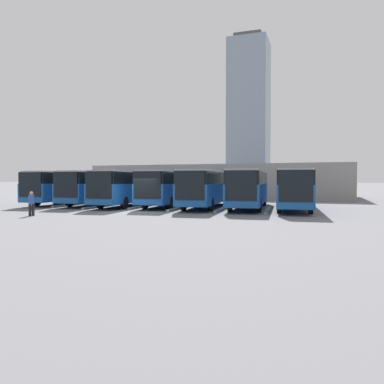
{
  "coord_description": "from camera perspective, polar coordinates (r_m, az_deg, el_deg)",
  "views": [
    {
      "loc": [
        -12.99,
        24.98,
        2.4
      ],
      "look_at": [
        -2.22,
        -6.09,
        1.32
      ],
      "focal_mm": 35.0,
      "sensor_mm": 36.0,
      "label": 1
    }
  ],
  "objects": [
    {
      "name": "bus_5",
      "position": [
        37.36,
        -13.69,
        0.87
      ],
      "size": [
        3.56,
        12.4,
        3.17
      ],
      "rotation": [
        0.0,
        0.0,
        0.09
      ],
      "color": "#19519E",
      "rests_on": "ground_plane"
    },
    {
      "name": "bus_2",
      "position": [
        32.37,
        2.3,
        0.77
      ],
      "size": [
        3.56,
        12.4,
        3.17
      ],
      "rotation": [
        0.0,
        0.0,
        0.09
      ],
      "color": "#19519E",
      "rests_on": "ground_plane"
    },
    {
      "name": "curb_divider_4",
      "position": [
        34.29,
        -13.46,
        -2.06
      ],
      "size": [
        0.86,
        6.81,
        0.15
      ],
      "primitive_type": "cube",
      "rotation": [
        0.0,
        0.0,
        0.09
      ],
      "color": "#9E9E99",
      "rests_on": "ground_plane"
    },
    {
      "name": "curb_divider_3",
      "position": [
        33.34,
        -7.3,
        -2.13
      ],
      "size": [
        0.86,
        6.81,
        0.15
      ],
      "primitive_type": "cube",
      "rotation": [
        0.0,
        0.0,
        0.09
      ],
      "color": "#9E9E99",
      "rests_on": "ground_plane"
    },
    {
      "name": "bus_6",
      "position": [
        39.46,
        -18.1,
        0.88
      ],
      "size": [
        3.56,
        12.4,
        3.17
      ],
      "rotation": [
        0.0,
        0.0,
        0.09
      ],
      "color": "#19519E",
      "rests_on": "ground_plane"
    },
    {
      "name": "curb_divider_2",
      "position": [
        31.33,
        -1.85,
        -2.38
      ],
      "size": [
        0.86,
        6.81,
        0.15
      ],
      "primitive_type": "cube",
      "rotation": [
        0.0,
        0.0,
        0.09
      ],
      "color": "#9E9E99",
      "rests_on": "ground_plane"
    },
    {
      "name": "bus_1",
      "position": [
        31.75,
        8.7,
        0.73
      ],
      "size": [
        3.56,
        12.4,
        3.17
      ],
      "rotation": [
        0.0,
        0.0,
        0.09
      ],
      "color": "#19519E",
      "rests_on": "ground_plane"
    },
    {
      "name": "bus_4",
      "position": [
        34.85,
        -9.36,
        0.83
      ],
      "size": [
        3.56,
        12.4,
        3.17
      ],
      "rotation": [
        0.0,
        0.0,
        0.09
      ],
      "color": "#19519E",
      "rests_on": "ground_plane"
    },
    {
      "name": "office_tower",
      "position": [
        184.53,
        8.67,
        11.94
      ],
      "size": [
        18.2,
        18.2,
        70.66
      ],
      "color": "#7F8EA3",
      "rests_on": "ground_plane"
    },
    {
      "name": "bus_3",
      "position": [
        34.17,
        -3.23,
        0.83
      ],
      "size": [
        3.56,
        12.4,
        3.17
      ],
      "rotation": [
        0.0,
        0.0,
        0.09
      ],
      "color": "#19519E",
      "rests_on": "ground_plane"
    },
    {
      "name": "bus_0",
      "position": [
        31.19,
        15.23,
        0.67
      ],
      "size": [
        3.56,
        12.4,
        3.17
      ],
      "rotation": [
        0.0,
        0.0,
        0.09
      ],
      "color": "#19519E",
      "rests_on": "ground_plane"
    },
    {
      "name": "curb_divider_1",
      "position": [
        30.45,
        4.7,
        -2.51
      ],
      "size": [
        0.86,
        6.81,
        0.15
      ],
      "primitive_type": "cube",
      "rotation": [
        0.0,
        0.0,
        0.09
      ],
      "color": "#9E9E99",
      "rests_on": "ground_plane"
    },
    {
      "name": "ground_plane",
      "position": [
        28.26,
        -8.34,
        -3.01
      ],
      "size": [
        600.0,
        600.0,
        0.0
      ],
      "primitive_type": "plane",
      "color": "slate"
    },
    {
      "name": "curb_divider_5",
      "position": [
        36.97,
        -17.56,
        -1.81
      ],
      "size": [
        0.86,
        6.81,
        0.15
      ],
      "primitive_type": "cube",
      "rotation": [
        0.0,
        0.0,
        0.09
      ],
      "color": "#9E9E99",
      "rests_on": "ground_plane"
    },
    {
      "name": "pedestrian",
      "position": [
        27.01,
        -23.27,
        -1.52
      ],
      "size": [
        0.5,
        0.5,
        1.62
      ],
      "rotation": [
        0.0,
        0.0,
        4.07
      ],
      "color": "black",
      "rests_on": "ground_plane"
    },
    {
      "name": "curb_divider_0",
      "position": [
        29.66,
        11.46,
        -2.65
      ],
      "size": [
        0.86,
        6.81,
        0.15
      ],
      "primitive_type": "cube",
      "rotation": [
        0.0,
        0.0,
        0.09
      ],
      "color": "#9E9E99",
      "rests_on": "ground_plane"
    },
    {
      "name": "station_building",
      "position": [
        52.42,
        4.77,
        1.64
      ],
      "size": [
        33.21,
        16.75,
        4.33
      ],
      "color": "gray",
      "rests_on": "ground_plane"
    }
  ]
}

